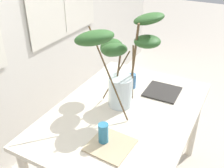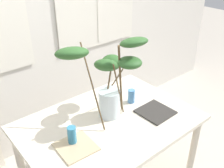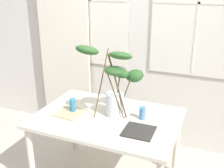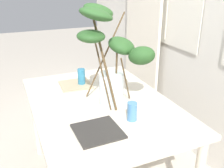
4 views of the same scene
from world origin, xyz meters
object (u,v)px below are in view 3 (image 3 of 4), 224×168
(drinking_glass_blue_left, at_px, (73,105))
(vase_with_branches, at_px, (114,80))
(plate_square_left, at_px, (70,113))
(plate_square_right, at_px, (139,131))
(dining_table, at_px, (107,125))
(drinking_glass_blue_right, at_px, (142,113))

(drinking_glass_blue_left, bearing_deg, vase_with_branches, 13.63)
(drinking_glass_blue_left, bearing_deg, plate_square_left, -97.23)
(plate_square_right, bearing_deg, vase_with_branches, 145.36)
(dining_table, bearing_deg, vase_with_branches, 56.90)
(vase_with_branches, height_order, drinking_glass_blue_left, vase_with_branches)
(vase_with_branches, bearing_deg, drinking_glass_blue_right, 4.57)
(dining_table, height_order, drinking_glass_blue_right, drinking_glass_blue_right)
(plate_square_left, bearing_deg, plate_square_right, -5.74)
(drinking_glass_blue_right, bearing_deg, plate_square_right, -79.90)
(plate_square_left, distance_m, plate_square_right, 0.72)
(drinking_glass_blue_right, distance_m, plate_square_left, 0.70)
(drinking_glass_blue_left, distance_m, plate_square_right, 0.72)
(plate_square_left, bearing_deg, dining_table, 12.71)
(plate_square_right, bearing_deg, dining_table, 156.89)
(drinking_glass_blue_left, bearing_deg, drinking_glass_blue_right, 9.98)
(dining_table, xyz_separation_m, plate_square_left, (-0.36, -0.08, 0.10))
(vase_with_branches, distance_m, plate_square_right, 0.52)
(drinking_glass_blue_right, bearing_deg, drinking_glass_blue_left, -170.02)
(dining_table, height_order, plate_square_left, plate_square_left)
(drinking_glass_blue_left, xyz_separation_m, drinking_glass_blue_right, (0.67, 0.12, -0.01))
(drinking_glass_blue_left, relative_size, drinking_glass_blue_right, 1.14)
(plate_square_left, bearing_deg, vase_with_branches, 20.02)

